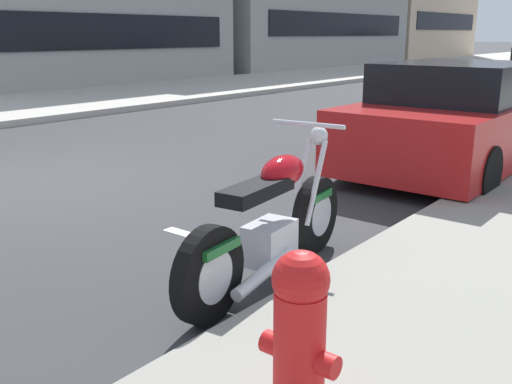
% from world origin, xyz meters
% --- Properties ---
extents(ground_plane, '(260.00, 260.00, 0.00)m').
position_xyz_m(ground_plane, '(0.00, 0.00, 0.00)').
color(ground_plane, '#333335').
extents(sidewalk_far_curb, '(120.00, 5.00, 0.14)m').
position_xyz_m(sidewalk_far_curb, '(12.00, 6.80, 0.07)').
color(sidewalk_far_curb, '#ADA89E').
rests_on(sidewalk_far_curb, ground).
extents(parking_stall_stripe, '(0.12, 2.20, 0.01)m').
position_xyz_m(parking_stall_stripe, '(0.00, -3.70, 0.00)').
color(parking_stall_stripe, silver).
rests_on(parking_stall_stripe, ground).
extents(parked_motorcycle, '(2.13, 0.63, 1.12)m').
position_xyz_m(parked_motorcycle, '(-0.33, -4.07, 0.43)').
color(parked_motorcycle, black).
rests_on(parked_motorcycle, ground).
extents(parked_car_at_intersection, '(4.14, 1.87, 1.42)m').
position_xyz_m(parked_car_at_intersection, '(4.14, -3.78, 0.67)').
color(parked_car_at_intersection, '#AD1919').
rests_on(parked_car_at_intersection, ground).
extents(fire_hydrant, '(0.24, 0.36, 0.80)m').
position_xyz_m(fire_hydrant, '(-1.73, -5.27, 0.56)').
color(fire_hydrant, red).
rests_on(fire_hydrant, sidewalk_near_curb).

